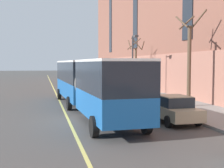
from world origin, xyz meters
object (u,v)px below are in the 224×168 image
at_px(parked_car_darkgray_1, 102,84).
at_px(parked_car_champagne_3, 172,109).
at_px(street_lamp, 133,58).
at_px(street_tree_far_uptown, 136,64).
at_px(parked_car_red_6, 112,88).
at_px(city_bus, 88,82).
at_px(parked_car_navy_0, 130,94).
at_px(street_tree_mid_block, 189,59).
at_px(parked_car_champagne_2, 92,80).

distance_m(parked_car_darkgray_1, parked_car_champagne_3, 22.07).
bearing_deg(street_lamp, parked_car_champagne_3, -97.39).
distance_m(parked_car_darkgray_1, street_tree_far_uptown, 5.47).
relative_size(parked_car_darkgray_1, parked_car_red_6, 0.96).
xyz_separation_m(city_bus, street_tree_far_uptown, (7.60, 13.41, 1.28)).
bearing_deg(city_bus, parked_car_navy_0, 40.25).
relative_size(city_bus, parked_car_navy_0, 4.30).
relative_size(street_tree_far_uptown, street_lamp, 1.03).
height_order(city_bus, parked_car_navy_0, city_bus).
height_order(street_tree_mid_block, street_tree_far_uptown, street_tree_mid_block).
distance_m(parked_car_champagne_3, parked_car_red_6, 15.33).
relative_size(parked_car_darkgray_1, street_tree_mid_block, 0.64).
relative_size(parked_car_champagne_3, parked_car_red_6, 0.96).
relative_size(parked_car_champagne_2, street_tree_far_uptown, 0.68).
xyz_separation_m(parked_car_red_6, street_lamp, (1.89, -1.32, 3.15)).
bearing_deg(parked_car_darkgray_1, parked_car_navy_0, -90.74).
relative_size(parked_car_navy_0, street_tree_far_uptown, 0.71).
relative_size(parked_car_navy_0, parked_car_champagne_2, 1.04).
distance_m(parked_car_navy_0, parked_car_darkgray_1, 13.42).
distance_m(city_bus, parked_car_red_6, 10.92).
distance_m(parked_car_champagne_2, street_tree_mid_block, 25.94).
relative_size(parked_car_champagne_2, parked_car_red_6, 0.89).
relative_size(parked_car_champagne_3, street_tree_far_uptown, 0.73).
distance_m(parked_car_navy_0, street_tree_far_uptown, 10.95).
xyz_separation_m(city_bus, parked_car_darkgray_1, (4.18, 16.81, -1.31)).
distance_m(parked_car_navy_0, parked_car_champagne_3, 8.65).
height_order(parked_car_champagne_2, parked_car_champagne_3, same).
height_order(parked_car_navy_0, street_tree_mid_block, street_tree_mid_block).
distance_m(street_tree_mid_block, street_tree_far_uptown, 13.65).
bearing_deg(parked_car_darkgray_1, parked_car_red_6, -91.31).
bearing_deg(street_tree_far_uptown, street_lamp, -109.88).
relative_size(parked_car_darkgray_1, parked_car_champagne_3, 1.00).
bearing_deg(parked_car_champagne_3, street_tree_mid_block, 55.03).
distance_m(city_bus, parked_car_champagne_2, 25.71).
bearing_deg(street_lamp, street_tree_far_uptown, 70.12).
relative_size(parked_car_red_6, street_tree_far_uptown, 0.76).
bearing_deg(street_lamp, street_tree_mid_block, -79.31).
relative_size(parked_car_darkgray_1, street_tree_far_uptown, 0.73).
height_order(city_bus, parked_car_red_6, city_bus).
bearing_deg(street_lamp, parked_car_darkgray_1, 102.17).
xyz_separation_m(parked_car_darkgray_1, parked_car_champagne_2, (0.08, 8.51, -0.00)).
bearing_deg(parked_car_red_6, street_tree_mid_block, -70.80).
bearing_deg(city_bus, parked_car_champagne_2, 80.46).
height_order(parked_car_darkgray_1, parked_car_champagne_3, same).
height_order(parked_car_navy_0, street_tree_far_uptown, street_tree_far_uptown).
bearing_deg(street_tree_far_uptown, city_bus, -119.54).
height_order(parked_car_champagne_2, street_tree_mid_block, street_tree_mid_block).
height_order(parked_car_champagne_2, street_tree_far_uptown, street_tree_far_uptown).
bearing_deg(parked_car_champagne_3, parked_car_darkgray_1, 89.79).
xyz_separation_m(parked_car_champagne_3, street_lamp, (1.82, 14.02, 3.15)).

